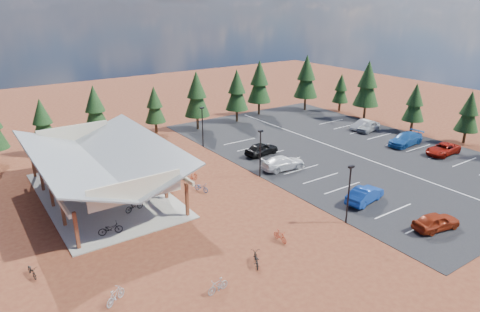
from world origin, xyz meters
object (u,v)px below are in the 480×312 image
car_3 (283,163)px  bike_7 (106,172)px  bike_6 (120,178)px  car_6 (443,149)px  bike_13 (218,286)px  car_9 (363,125)px  lamp_post_2 (202,124)px  trash_bin_0 (169,187)px  bike_3 (50,179)px  bike_5 (131,196)px  bike_0 (110,229)px  bike_12 (256,259)px  lamp_post_1 (260,150)px  trash_bin_1 (181,173)px  bike_1 (88,198)px  car_7 (406,139)px  car_0 (436,221)px  bike_9 (115,296)px  bike_2 (82,190)px  bike_8 (32,271)px  lamp_post_0 (349,190)px  car_8 (369,127)px  bike_4 (134,206)px  bike_15 (193,177)px  bike_pavilion (100,157)px  car_1 (365,195)px  bike_11 (280,236)px  bike_14 (201,187)px

car_3 → bike_7: bearing=67.9°
bike_6 → car_6: size_ratio=0.37×
bike_13 → car_9: 41.20m
lamp_post_2 → bike_13: size_ratio=3.17×
car_6 → bike_13: bearing=-80.4°
trash_bin_0 → bike_7: bike_7 is taller
bike_3 → car_6: bearing=-102.5°
bike_3 → bike_5: 9.82m
bike_0 → bike_12: 12.10m
lamp_post_1 → car_3: lamp_post_1 is taller
bike_0 → bike_3: (-1.69, 13.20, -0.01)m
trash_bin_1 → car_9: size_ratio=0.22×
lamp_post_2 → bike_1: lamp_post_2 is taller
bike_1 → car_7: 38.97m
bike_1 → car_0: bearing=-120.6°
bike_0 → bike_5: size_ratio=1.24×
bike_9 → bike_7: bearing=-47.9°
trash_bin_0 → bike_2: (-7.23, 4.03, 0.06)m
bike_3 → lamp_post_1: bearing=-108.6°
bike_1 → bike_8: 10.95m
bike_3 → car_9: bearing=-86.0°
trash_bin_1 → bike_1: (-9.89, -0.71, 0.10)m
bike_3 → bike_6: 6.91m
lamp_post_0 → bike_8: (-23.12, 6.97, -2.56)m
bike_5 → bike_8: size_ratio=0.97×
bike_2 → car_6: (38.96, -13.24, 0.21)m
car_7 → car_0: bearing=-52.7°
lamp_post_0 → lamp_post_2: (0.00, 24.00, 0.00)m
lamp_post_1 → car_6: bearing=-17.5°
bike_9 → car_6: bearing=-116.1°
bike_8 → car_8: (45.75, 9.46, 0.32)m
car_8 → bike_9: bearing=-79.5°
bike_4 → bike_15: 8.13m
bike_pavilion → lamp_post_1: bearing=-18.4°
bike_8 → car_1: size_ratio=0.35×
bike_8 → car_1: (27.42, -5.27, 0.36)m
bike_9 → bike_11: bike_9 is taller
bike_12 → car_1: 14.35m
car_1 → car_0: bearing=176.6°
bike_8 → bike_12: bike_12 is taller
bike_2 → bike_4: size_ratio=0.84×
bike_8 → car_3: size_ratio=0.32×
bike_14 → bike_3: bearing=119.7°
bike_9 → car_9: car_9 is taller
bike_7 → bike_8: 17.28m
bike_pavilion → bike_1: 3.89m
bike_5 → car_1: 21.57m
bike_1 → bike_7: size_ratio=0.93×
bike_5 → bike_15: bike_5 is taller
bike_0 → bike_6: 10.42m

